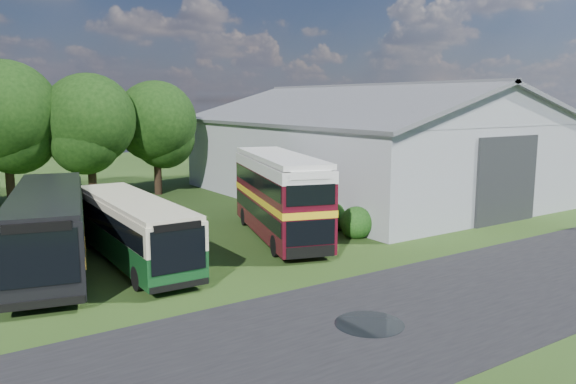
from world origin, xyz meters
TOP-DOWN VIEW (x-y plane):
  - ground at (0.00, 0.00)m, footprint 120.00×120.00m
  - asphalt_road at (3.00, -3.00)m, footprint 60.00×8.00m
  - puddle at (-1.50, -3.00)m, footprint 2.20×2.20m
  - storage_shed at (15.00, 15.98)m, footprint 18.80×24.80m
  - tree_mid at (-8.00, 24.80)m, footprint 6.80×6.80m
  - tree_right_a at (-3.00, 23.80)m, footprint 6.26×6.26m
  - tree_right_b at (2.00, 24.60)m, footprint 5.98×5.98m
  - shrub_front at (5.60, 6.00)m, footprint 1.70×1.70m
  - shrub_mid at (5.60, 8.00)m, footprint 1.60×1.60m
  - shrub_back at (5.60, 10.00)m, footprint 1.80×1.80m
  - bus_green_single at (-5.41, 7.79)m, footprint 2.54×10.32m
  - bus_maroon_double at (2.28, 8.13)m, footprint 5.38×10.29m
  - bus_dark_single at (-8.60, 9.05)m, footprint 5.43×12.30m

SIDE VIEW (x-z plane):
  - ground at x=0.00m, z-range 0.00..0.00m
  - asphalt_road at x=3.00m, z-range -0.01..0.01m
  - puddle at x=-1.50m, z-range -0.01..0.01m
  - shrub_front at x=5.60m, z-range -0.85..0.85m
  - shrub_mid at x=5.60m, z-range -0.80..0.80m
  - shrub_back at x=5.60m, z-range -0.90..0.90m
  - bus_green_single at x=-5.41m, z-range 0.09..2.93m
  - bus_dark_single at x=-8.60m, z-range 0.11..3.41m
  - bus_maroon_double at x=2.28m, z-range 0.00..4.29m
  - storage_shed at x=15.00m, z-range 0.09..8.24m
  - tree_right_b at x=2.00m, z-range 1.21..9.66m
  - tree_right_a at x=-3.00m, z-range 1.27..10.10m
  - tree_mid at x=-8.00m, z-range 1.38..10.98m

